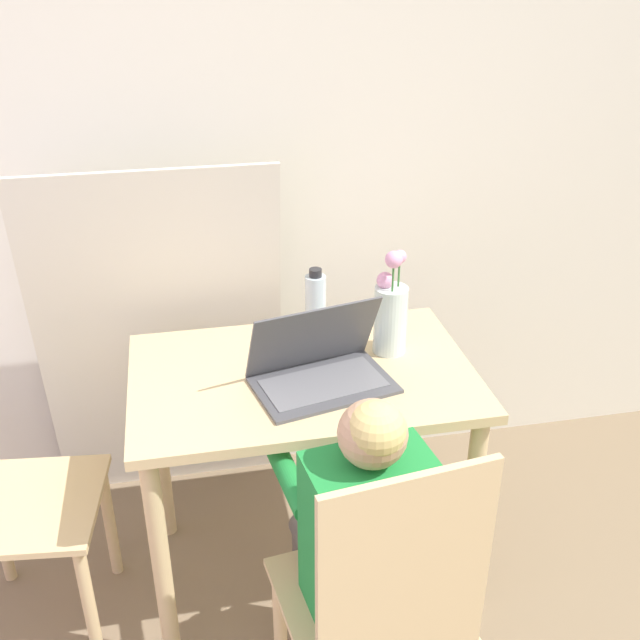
% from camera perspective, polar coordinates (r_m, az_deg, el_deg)
% --- Properties ---
extents(wall_back, '(6.40, 0.05, 2.50)m').
position_cam_1_polar(wall_back, '(2.52, -1.33, 13.42)').
color(wall_back, white).
rests_on(wall_back, ground_plane).
extents(dining_table, '(0.97, 0.63, 0.76)m').
position_cam_1_polar(dining_table, '(2.19, -1.31, -6.72)').
color(dining_table, '#D6B784').
rests_on(dining_table, ground_plane).
extents(chair_occupied, '(0.45, 0.45, 0.97)m').
position_cam_1_polar(chair_occupied, '(1.84, 4.52, -21.14)').
color(chair_occupied, '#D6B784').
rests_on(chair_occupied, ground_plane).
extents(person_seated, '(0.34, 0.45, 1.01)m').
position_cam_1_polar(person_seated, '(1.83, 2.96, -15.45)').
color(person_seated, '#1E8438').
rests_on(person_seated, ground_plane).
extents(laptop, '(0.41, 0.32, 0.23)m').
position_cam_1_polar(laptop, '(2.05, -0.06, -3.44)').
color(laptop, '#4C4C51').
rests_on(laptop, dining_table).
extents(flower_vase, '(0.10, 0.10, 0.33)m').
position_cam_1_polar(flower_vase, '(2.17, 5.39, 0.54)').
color(flower_vase, silver).
rests_on(flower_vase, dining_table).
extents(water_bottle, '(0.06, 0.06, 0.24)m').
position_cam_1_polar(water_bottle, '(2.23, -0.34, 0.94)').
color(water_bottle, silver).
rests_on(water_bottle, dining_table).
extents(cardboard_panel, '(0.81, 0.19, 1.25)m').
position_cam_1_polar(cardboard_panel, '(2.58, -11.93, -1.83)').
color(cardboard_panel, silver).
rests_on(cardboard_panel, ground_plane).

